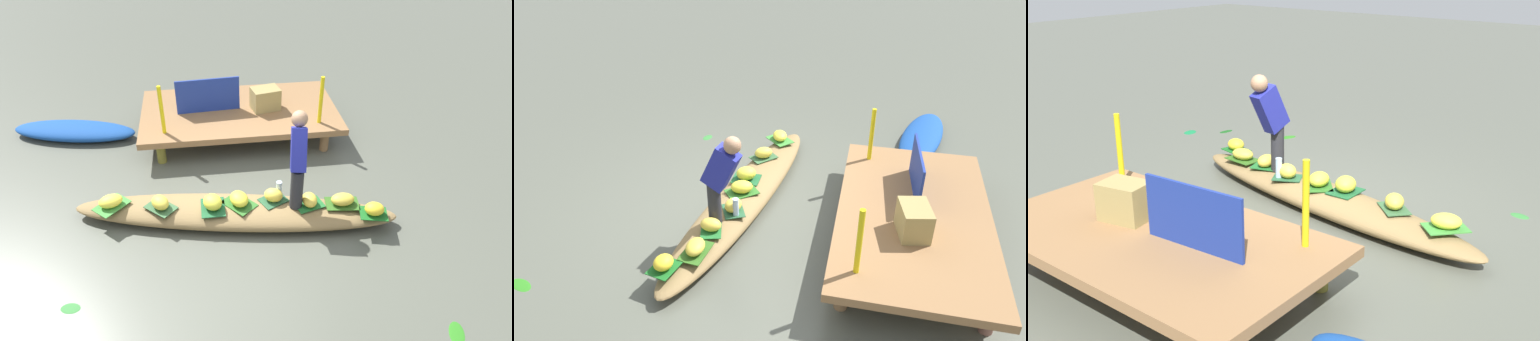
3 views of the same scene
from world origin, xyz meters
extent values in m
plane|color=#53564A|center=(0.00, 0.00, 0.00)|extent=(40.00, 40.00, 0.00)
cube|color=olive|center=(0.30, 2.21, 0.39)|extent=(3.20, 1.80, 0.10)
cylinder|color=olive|center=(-0.98, 1.49, 0.17)|extent=(0.14, 0.14, 0.34)
cylinder|color=olive|center=(1.58, 1.49, 0.17)|extent=(0.14, 0.14, 0.34)
cylinder|color=#906139|center=(-0.98, 2.93, 0.17)|extent=(0.14, 0.14, 0.34)
cylinder|color=brown|center=(1.58, 2.93, 0.17)|extent=(0.14, 0.14, 0.34)
ellipsoid|color=olive|center=(0.00, 0.00, 0.13)|extent=(4.21, 1.39, 0.26)
ellipsoid|color=#174494|center=(-2.45, 2.43, 0.11)|extent=(2.14, 1.05, 0.22)
cube|color=#3B8635|center=(-1.54, 0.18, 0.26)|extent=(0.49, 0.49, 0.01)
ellipsoid|color=yellow|center=(-1.54, 0.18, 0.34)|extent=(0.35, 0.30, 0.15)
cube|color=#265533|center=(0.51, 0.01, 0.26)|extent=(0.41, 0.38, 0.01)
ellipsoid|color=yellow|center=(0.51, 0.01, 0.35)|extent=(0.29, 0.27, 0.17)
cube|color=#1F672B|center=(0.94, -0.13, 0.26)|extent=(0.41, 0.33, 0.01)
ellipsoid|color=yellow|center=(0.94, -0.13, 0.34)|extent=(0.19, 0.26, 0.16)
cube|color=#2F5F1D|center=(1.37, -0.17, 0.26)|extent=(0.45, 0.32, 0.01)
ellipsoid|color=gold|center=(1.37, -0.17, 0.33)|extent=(0.30, 0.21, 0.14)
cube|color=#1C572E|center=(-0.27, -0.03, 0.26)|extent=(0.30, 0.38, 0.01)
ellipsoid|color=yellow|center=(-0.27, -0.03, 0.35)|extent=(0.31, 0.33, 0.18)
cube|color=#355F37|center=(-0.92, 0.06, 0.26)|extent=(0.45, 0.44, 0.01)
ellipsoid|color=yellow|center=(-0.92, 0.06, 0.34)|extent=(0.31, 0.33, 0.16)
cube|color=#2B6523|center=(0.06, 0.00, 0.26)|extent=(0.48, 0.50, 0.01)
ellipsoid|color=yellow|center=(0.06, 0.00, 0.34)|extent=(0.30, 0.34, 0.16)
cube|color=#175D1E|center=(1.70, -0.41, 0.26)|extent=(0.38, 0.33, 0.01)
ellipsoid|color=yellow|center=(1.70, -0.41, 0.34)|extent=(0.27, 0.25, 0.15)
cylinder|color=#28282D|center=(0.77, -0.13, 0.53)|extent=(0.16, 0.16, 0.55)
cube|color=navy|center=(0.79, -0.02, 1.04)|extent=(0.26, 0.50, 0.59)
sphere|color=#9E7556|center=(0.82, 0.13, 1.37)|extent=(0.20, 0.20, 0.20)
cylinder|color=silver|center=(0.59, 0.07, 0.38)|extent=(0.08, 0.08, 0.24)
cube|color=navy|center=(-0.20, 2.21, 0.72)|extent=(1.02, 0.10, 0.56)
cylinder|color=gold|center=(-0.90, 1.61, 0.82)|extent=(0.06, 0.06, 0.76)
cylinder|color=gold|center=(1.50, 1.61, 0.82)|extent=(0.06, 0.06, 0.76)
cube|color=#97844C|center=(0.73, 2.17, 0.62)|extent=(0.50, 0.40, 0.36)
ellipsoid|color=#2A781C|center=(2.04, -1.99, 0.00)|extent=(0.25, 0.33, 0.01)
ellipsoid|color=#337A35|center=(-1.85, -1.16, 0.00)|extent=(0.23, 0.18, 0.01)
camera|label=1|loc=(-0.31, -4.39, 3.95)|focal=31.53mm
camera|label=2|loc=(5.41, 1.60, 3.89)|focal=34.93mm
camera|label=3|loc=(-3.61, 5.40, 2.79)|focal=43.21mm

